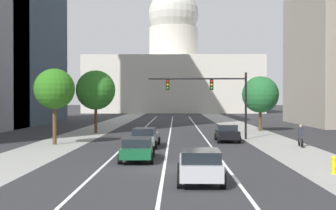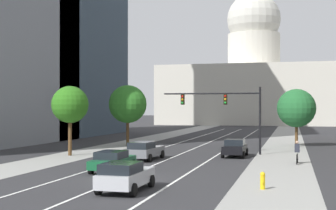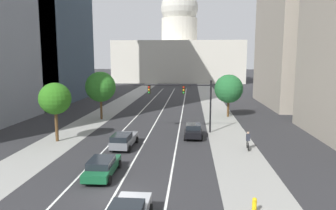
% 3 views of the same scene
% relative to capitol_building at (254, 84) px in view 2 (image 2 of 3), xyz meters
% --- Properties ---
extents(ground_plane, '(400.00, 400.00, 0.00)m').
position_rel_capitol_building_xyz_m(ground_plane, '(0.00, -62.52, -10.53)').
color(ground_plane, '#2B2B2D').
extents(sidewalk_left, '(4.49, 130.00, 0.01)m').
position_rel_capitol_building_xyz_m(sidewalk_left, '(-8.95, -67.52, -10.52)').
color(sidewalk_left, gray).
rests_on(sidewalk_left, ground).
extents(sidewalk_right, '(4.49, 130.00, 0.01)m').
position_rel_capitol_building_xyz_m(sidewalk_right, '(8.95, -67.52, -10.52)').
color(sidewalk_right, gray).
rests_on(sidewalk_right, ground).
extents(lane_stripe_left, '(0.16, 90.00, 0.01)m').
position_rel_capitol_building_xyz_m(lane_stripe_left, '(-3.35, -77.52, -10.52)').
color(lane_stripe_left, white).
rests_on(lane_stripe_left, ground).
extents(lane_stripe_center, '(0.16, 90.00, 0.01)m').
position_rel_capitol_building_xyz_m(lane_stripe_center, '(0.00, -77.52, -10.52)').
color(lane_stripe_center, white).
rests_on(lane_stripe_center, ground).
extents(lane_stripe_right, '(0.16, 90.00, 0.01)m').
position_rel_capitol_building_xyz_m(lane_stripe_right, '(3.35, -77.52, -10.52)').
color(lane_stripe_right, white).
rests_on(lane_stripe_right, ground).
extents(capitol_building, '(46.58, 28.44, 35.54)m').
position_rel_capitol_building_xyz_m(capitol_building, '(0.00, 0.00, 0.00)').
color(capitol_building, beige).
rests_on(capitol_building, ground).
extents(car_green, '(2.08, 4.81, 1.37)m').
position_rel_capitol_building_xyz_m(car_green, '(-1.68, -99.41, -9.80)').
color(car_green, '#14512D').
rests_on(car_green, ground).
extents(car_silver, '(2.04, 4.28, 1.51)m').
position_rel_capitol_building_xyz_m(car_silver, '(1.68, -106.47, -9.74)').
color(car_silver, '#B2B5BA').
rests_on(car_silver, ground).
extents(car_black, '(1.97, 4.20, 1.50)m').
position_rel_capitol_building_xyz_m(car_black, '(5.03, -87.66, -9.75)').
color(car_black, black).
rests_on(car_black, ground).
extents(car_gray, '(2.10, 4.84, 1.52)m').
position_rel_capitol_building_xyz_m(car_gray, '(-1.69, -92.10, -9.74)').
color(car_gray, slate).
rests_on(car_gray, ground).
extents(traffic_signal_mast, '(9.01, 0.39, 6.09)m').
position_rel_capitol_building_xyz_m(traffic_signal_mast, '(4.02, -85.21, -6.14)').
color(traffic_signal_mast, black).
rests_on(traffic_signal_mast, ground).
extents(fire_hydrant, '(0.26, 0.35, 0.91)m').
position_rel_capitol_building_xyz_m(fire_hydrant, '(8.34, -104.17, -10.06)').
color(fire_hydrant, yellow).
rests_on(fire_hydrant, ground).
extents(cyclist, '(0.38, 1.70, 1.72)m').
position_rel_capitol_building_xyz_m(cyclist, '(10.17, -91.81, -9.68)').
color(cyclist, black).
rests_on(cyclist, ground).
extents(street_tree_mid_left, '(4.24, 4.24, 6.75)m').
position_rel_capitol_building_xyz_m(street_tree_mid_left, '(-7.98, -78.18, -5.91)').
color(street_tree_mid_left, '#51381E').
rests_on(street_tree_mid_left, ground).
extents(street_tree_near_right, '(4.17, 4.17, 6.27)m').
position_rel_capitol_building_xyz_m(street_tree_near_right, '(10.25, -75.00, -6.36)').
color(street_tree_near_right, '#51381E').
rests_on(street_tree_near_right, ground).
extents(street_tree_near_left, '(3.27, 3.27, 6.13)m').
position_rel_capitol_building_xyz_m(street_tree_near_left, '(-9.14, -90.29, -6.06)').
color(street_tree_near_left, '#51381E').
rests_on(street_tree_near_left, ground).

